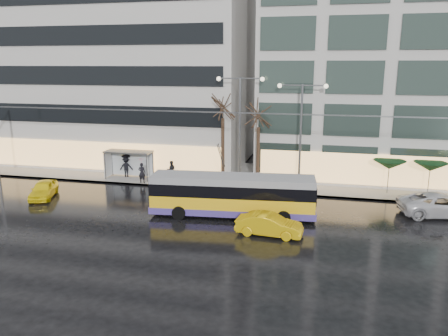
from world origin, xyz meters
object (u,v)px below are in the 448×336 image
(taxi_a, at_px, (44,189))
(bus_shelter, at_px, (126,158))
(trolleybus, at_px, (232,197))
(street_lamp_near, at_px, (240,116))

(taxi_a, bearing_deg, bus_shelter, 39.62)
(trolleybus, height_order, street_lamp_near, street_lamp_near)
(bus_shelter, bearing_deg, street_lamp_near, 0.63)
(bus_shelter, xyz_separation_m, taxi_a, (-3.89, -6.58, -1.29))
(trolleybus, xyz_separation_m, taxi_a, (-15.24, 0.83, -0.73))
(street_lamp_near, height_order, taxi_a, street_lamp_near)
(trolleybus, height_order, taxi_a, trolleybus)
(bus_shelter, height_order, taxi_a, bus_shelter)
(street_lamp_near, distance_m, taxi_a, 16.64)
(taxi_a, bearing_deg, trolleybus, -22.93)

